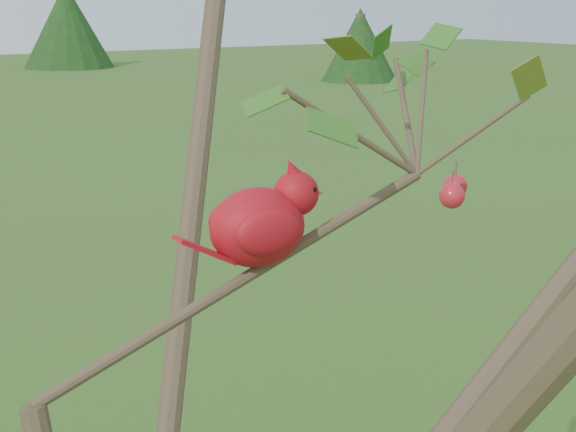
# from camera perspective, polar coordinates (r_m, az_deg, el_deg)

# --- Properties ---
(crabapple_tree) EXTENTS (2.35, 2.05, 2.95)m
(crabapple_tree) POSITION_cam_1_polar(r_m,az_deg,el_deg) (1.06, -10.89, -5.17)
(crabapple_tree) COLOR #412F23
(crabapple_tree) RESTS_ON ground
(cardinal) EXTENTS (0.24, 0.12, 0.17)m
(cardinal) POSITION_cam_1_polar(r_m,az_deg,el_deg) (1.25, -1.67, -0.41)
(cardinal) COLOR #B40F18
(cardinal) RESTS_ON ground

